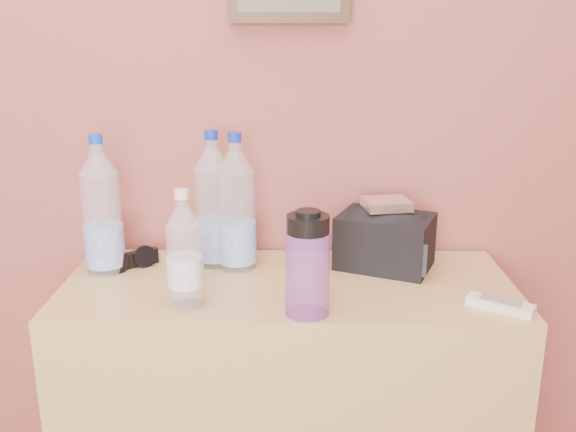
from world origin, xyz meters
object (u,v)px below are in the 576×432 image
at_px(pet_large_a, 102,212).
at_px(sunglasses, 129,261).
at_px(pet_large_c, 236,209).
at_px(foil_packet, 387,204).
at_px(nalgene_bottle, 308,264).
at_px(ac_remote, 500,305).
at_px(pet_small, 185,256).
at_px(toiletry_bag, 385,238).
at_px(pet_large_b, 214,206).
at_px(dresser, 288,404).

relative_size(pet_large_a, sunglasses, 2.23).
distance_m(pet_large_c, foil_packet, 0.38).
distance_m(nalgene_bottle, sunglasses, 0.53).
bearing_deg(ac_remote, nalgene_bottle, -144.29).
xyz_separation_m(pet_small, toiletry_bag, (0.47, 0.24, -0.04)).
bearing_deg(pet_large_b, ac_remote, -22.59).
height_order(pet_large_b, nalgene_bottle, pet_large_b).
xyz_separation_m(pet_large_b, toiletry_bag, (0.44, -0.02, -0.08)).
relative_size(nalgene_bottle, ac_remote, 1.62).
bearing_deg(pet_small, nalgene_bottle, -8.05).
bearing_deg(pet_large_c, pet_large_a, -175.27).
bearing_deg(pet_small, ac_remote, -1.14).
relative_size(pet_small, ac_remote, 1.86).
distance_m(sunglasses, toiletry_bag, 0.65).
bearing_deg(pet_large_a, pet_large_b, 10.45).
relative_size(dresser, sunglasses, 6.94).
height_order(nalgene_bottle, foil_packet, nalgene_bottle).
xyz_separation_m(pet_large_a, pet_small, (0.24, -0.21, -0.04)).
height_order(pet_large_a, pet_large_c, same).
bearing_deg(sunglasses, pet_large_a, 160.10).
distance_m(pet_small, sunglasses, 0.31).
distance_m(ac_remote, toiletry_bag, 0.34).
bearing_deg(foil_packet, ac_remote, -49.47).
relative_size(pet_large_c, pet_small, 1.31).
bearing_deg(sunglasses, ac_remote, -51.18).
relative_size(pet_large_a, pet_large_c, 1.00).
xyz_separation_m(toiletry_bag, foil_packet, (0.00, 0.00, 0.09)).
bearing_deg(sunglasses, dresser, -48.22).
relative_size(pet_large_b, sunglasses, 2.24).
distance_m(pet_large_b, toiletry_bag, 0.44).
xyz_separation_m(sunglasses, toiletry_bag, (0.65, 0.02, 0.06)).
xyz_separation_m(dresser, toiletry_bag, (0.25, 0.11, 0.42)).
bearing_deg(foil_packet, pet_large_c, -179.00).
xyz_separation_m(pet_large_c, foil_packet, (0.38, 0.01, 0.01)).
bearing_deg(foil_packet, dresser, -156.37).
bearing_deg(pet_large_a, nalgene_bottle, -26.13).
relative_size(dresser, pet_large_c, 3.12).
xyz_separation_m(nalgene_bottle, sunglasses, (-0.45, 0.26, -0.09)).
relative_size(pet_large_b, pet_large_c, 1.01).
bearing_deg(pet_large_a, pet_large_c, 4.73).
bearing_deg(foil_packet, pet_large_b, 177.90).
relative_size(ac_remote, foil_packet, 1.28).
relative_size(pet_large_a, pet_small, 1.31).
relative_size(sunglasses, toiletry_bag, 0.69).
bearing_deg(dresser, toiletry_bag, 23.54).
bearing_deg(nalgene_bottle, pet_large_b, 128.15).
height_order(dresser, pet_large_a, pet_large_a).
relative_size(pet_small, toiletry_bag, 1.17).
distance_m(dresser, pet_large_c, 0.52).
xyz_separation_m(pet_large_c, sunglasses, (-0.28, -0.01, -0.13)).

